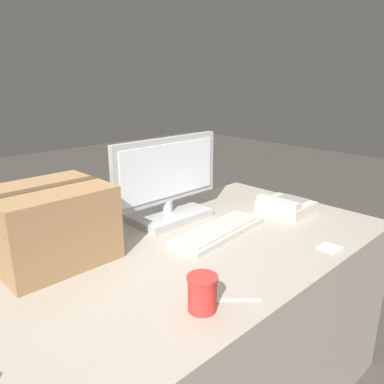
# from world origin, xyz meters

# --- Properties ---
(office_desk) EXTENTS (1.80, 0.90, 0.75)m
(office_desk) POSITION_xyz_m (0.00, 0.00, 0.37)
(office_desk) COLOR #A89E8E
(office_desk) RESTS_ON ground_plane
(monitor) EXTENTS (0.55, 0.24, 0.36)m
(monitor) POSITION_xyz_m (0.22, 0.28, 0.90)
(monitor) COLOR #B7B7B7
(monitor) RESTS_ON office_desk
(keyboard) EXTENTS (0.46, 0.19, 0.03)m
(keyboard) POSITION_xyz_m (0.25, 0.01, 0.76)
(keyboard) COLOR beige
(keyboard) RESTS_ON office_desk
(desk_phone) EXTENTS (0.20, 0.22, 0.08)m
(desk_phone) POSITION_xyz_m (0.68, -0.03, 0.78)
(desk_phone) COLOR beige
(desk_phone) RESTS_ON office_desk
(paper_cup_right) EXTENTS (0.09, 0.09, 0.10)m
(paper_cup_right) POSITION_xyz_m (-0.16, -0.31, 0.80)
(paper_cup_right) COLOR red
(paper_cup_right) RESTS_ON office_desk
(spoon) EXTENTS (0.12, 0.11, 0.00)m
(spoon) POSITION_xyz_m (-0.08, -0.33, 0.75)
(spoon) COLOR silver
(spoon) RESTS_ON office_desk
(cardboard_box) EXTENTS (0.37, 0.33, 0.26)m
(cardboard_box) POSITION_xyz_m (-0.32, 0.26, 0.88)
(cardboard_box) COLOR #9E754C
(cardboard_box) RESTS_ON office_desk
(sticky_note_pad) EXTENTS (0.07, 0.07, 0.01)m
(sticky_note_pad) POSITION_xyz_m (0.45, -0.37, 0.75)
(sticky_note_pad) COLOR silver
(sticky_note_pad) RESTS_ON office_desk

